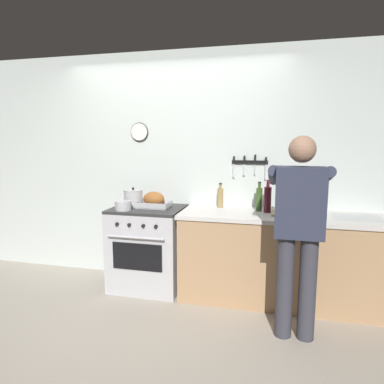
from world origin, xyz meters
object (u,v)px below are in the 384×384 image
(bottle_vinegar, at_px, (220,197))
(bottle_soy_sauce, at_px, (314,205))
(roasting_pan, at_px, (154,200))
(bottle_olive_oil, at_px, (259,199))
(cutting_board, at_px, (290,214))
(bottle_wine_red, at_px, (268,199))
(stock_pot, at_px, (133,198))
(bottle_dish_soap, at_px, (286,203))
(saucepan, at_px, (123,206))
(stove, at_px, (148,248))
(person_cook, at_px, (299,225))

(bottle_vinegar, bearing_deg, bottle_soy_sauce, -5.51)
(roasting_pan, bearing_deg, bottle_vinegar, 14.27)
(bottle_olive_oil, height_order, bottle_soy_sauce, bottle_olive_oil)
(cutting_board, bearing_deg, bottle_wine_red, 162.45)
(stock_pot, xyz_separation_m, bottle_dish_soap, (1.64, 0.13, -0.01))
(stock_pot, bearing_deg, cutting_board, -2.24)
(saucepan, xyz_separation_m, cutting_board, (1.69, 0.18, -0.04))
(roasting_pan, distance_m, bottle_wine_red, 1.21)
(stove, xyz_separation_m, bottle_vinegar, (0.76, 0.21, 0.56))
(stock_pot, bearing_deg, roasting_pan, -6.03)
(bottle_soy_sauce, bearing_deg, bottle_vinegar, 174.49)
(bottle_vinegar, relative_size, bottle_dish_soap, 1.34)
(stove, distance_m, stock_pot, 0.58)
(bottle_olive_oil, distance_m, bottle_soy_sauce, 0.54)
(stove, distance_m, saucepan, 0.57)
(stock_pot, distance_m, bottle_soy_sauce, 1.91)
(roasting_pan, xyz_separation_m, saucepan, (-0.26, -0.22, -0.03))
(roasting_pan, xyz_separation_m, cutting_board, (1.43, -0.04, -0.07))
(roasting_pan, height_order, bottle_vinegar, bottle_vinegar)
(bottle_wine_red, xyz_separation_m, bottle_vinegar, (-0.51, 0.15, -0.03))
(stock_pot, bearing_deg, saucepan, -92.23)
(bottle_vinegar, distance_m, bottle_dish_soap, 0.69)
(bottle_wine_red, height_order, bottle_dish_soap, bottle_wine_red)
(roasting_pan, relative_size, bottle_wine_red, 1.06)
(saucepan, distance_m, bottle_wine_red, 1.49)
(person_cook, relative_size, saucepan, 9.81)
(roasting_pan, xyz_separation_m, bottle_wine_red, (1.21, 0.03, 0.06))
(saucepan, bearing_deg, bottle_wine_red, 9.58)
(roasting_pan, bearing_deg, bottle_dish_soap, 6.48)
(bottle_vinegar, bearing_deg, bottle_olive_oil, -12.84)
(person_cook, relative_size, roasting_pan, 4.72)
(stove, height_order, cutting_board, cutting_board)
(person_cook, relative_size, bottle_olive_oil, 5.46)
(roasting_pan, distance_m, stock_pot, 0.25)
(bottle_olive_oil, relative_size, bottle_vinegar, 1.14)
(cutting_board, bearing_deg, person_cook, -86.15)
(stock_pot, xyz_separation_m, cutting_board, (1.68, -0.07, -0.08))
(saucepan, distance_m, bottle_vinegar, 1.04)
(bottle_olive_oil, bearing_deg, bottle_dish_soap, 15.69)
(bottle_olive_oil, height_order, bottle_dish_soap, bottle_olive_oil)
(person_cook, xyz_separation_m, bottle_wine_red, (-0.26, 0.69, 0.09))
(stove, distance_m, bottle_soy_sauce, 1.80)
(roasting_pan, bearing_deg, cutting_board, -1.57)
(stove, height_order, bottle_soy_sauce, bottle_soy_sauce)
(bottle_vinegar, bearing_deg, person_cook, -47.34)
(stove, relative_size, bottle_dish_soap, 4.53)
(bottle_olive_oil, distance_m, bottle_dish_soap, 0.28)
(bottle_vinegar, distance_m, bottle_soy_sauce, 0.96)
(bottle_vinegar, bearing_deg, saucepan, -157.69)
(roasting_pan, height_order, saucepan, roasting_pan)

